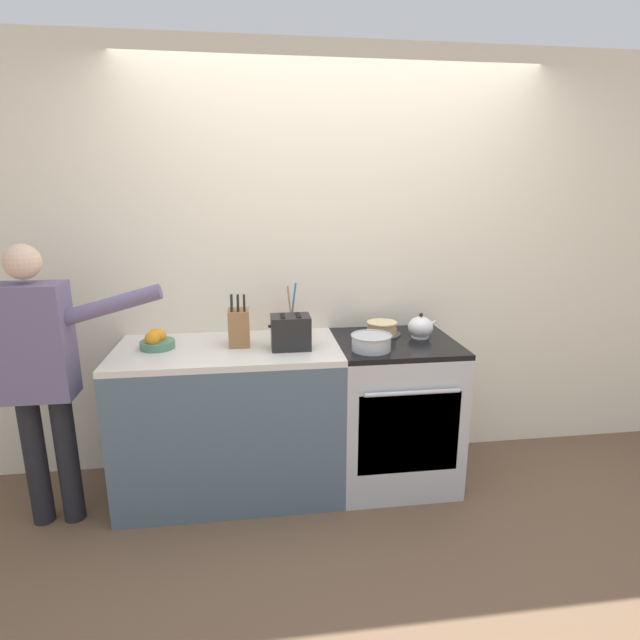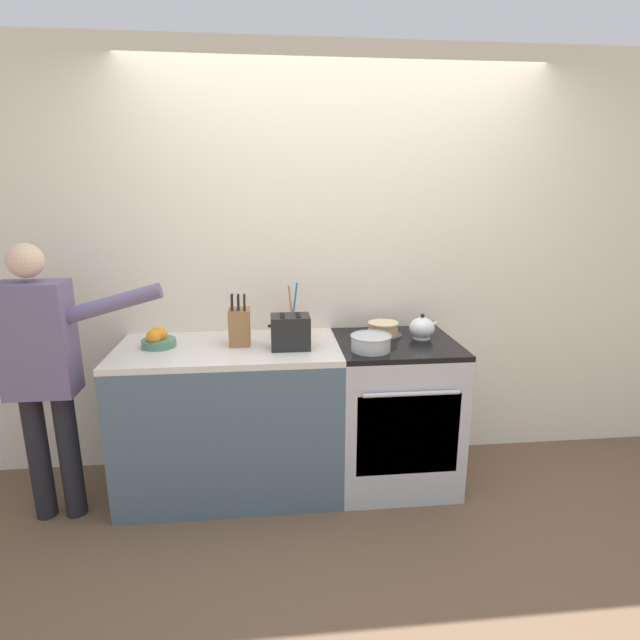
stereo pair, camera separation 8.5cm
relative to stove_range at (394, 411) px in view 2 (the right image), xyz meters
The scene contains 12 objects.
ground_plane 0.64m from the stove_range, 134.18° to the right, with size 16.00×16.00×0.00m, color brown.
wall_back 0.97m from the stove_range, 132.03° to the left, with size 8.00×0.04×2.60m.
counter_cabinet 0.99m from the stove_range, behind, with size 1.27×0.66×0.90m.
stove_range is the anchor object (origin of this frame).
layer_cake 0.51m from the stove_range, 110.60° to the left, with size 0.23×0.23×0.08m.
tea_kettle 0.54m from the stove_range, 16.49° to the left, with size 0.18×0.15×0.15m.
mixing_bowl 0.55m from the stove_range, 139.84° to the right, with size 0.23×0.23×0.09m.
knife_block 1.07m from the stove_range, behind, with size 0.12×0.15×0.30m.
utensil_crock 0.81m from the stove_range, 161.56° to the left, with size 0.12×0.12×0.32m.
fruit_bowl 1.47m from the stove_range, behind, with size 0.19×0.19×0.11m.
toaster 0.83m from the stove_range, behind, with size 0.23×0.17×0.19m.
person_baker 1.98m from the stove_range, behind, with size 0.89×0.20×1.51m.
Camera 2 is at (-0.42, -2.43, 1.75)m, focal length 28.00 mm.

